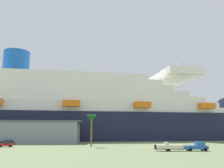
{
  "coord_description": "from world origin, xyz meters",
  "views": [
    {
      "loc": [
        -21.45,
        -76.85,
        4.72
      ],
      "look_at": [
        -5.67,
        29.05,
        24.87
      ],
      "focal_mm": 40.37,
      "sensor_mm": 36.0,
      "label": 1
    }
  ],
  "objects_px": {
    "pickup_truck": "(197,147)",
    "palm_tree": "(92,120)",
    "parked_car_red_hatchback": "(6,144)",
    "small_boat_on_trailer": "(172,147)",
    "parked_car_black_coupe": "(7,142)",
    "cruise_ship": "(74,114)"
  },
  "relations": [
    {
      "from": "small_boat_on_trailer",
      "to": "parked_car_red_hatchback",
      "type": "bearing_deg",
      "value": 152.45
    },
    {
      "from": "small_boat_on_trailer",
      "to": "parked_car_red_hatchback",
      "type": "height_order",
      "value": "small_boat_on_trailer"
    },
    {
      "from": "palm_tree",
      "to": "parked_car_red_hatchback",
      "type": "bearing_deg",
      "value": 174.56
    },
    {
      "from": "cruise_ship",
      "to": "pickup_truck",
      "type": "bearing_deg",
      "value": -68.72
    },
    {
      "from": "small_boat_on_trailer",
      "to": "cruise_ship",
      "type": "bearing_deg",
      "value": 107.2
    },
    {
      "from": "palm_tree",
      "to": "parked_car_black_coupe",
      "type": "bearing_deg",
      "value": 148.04
    },
    {
      "from": "cruise_ship",
      "to": "parked_car_black_coupe",
      "type": "bearing_deg",
      "value": -121.7
    },
    {
      "from": "small_boat_on_trailer",
      "to": "parked_car_red_hatchback",
      "type": "relative_size",
      "value": 2.02
    },
    {
      "from": "palm_tree",
      "to": "parked_car_black_coupe",
      "type": "xyz_separation_m",
      "value": [
        -29.41,
        18.35,
        -7.53
      ]
    },
    {
      "from": "palm_tree",
      "to": "parked_car_red_hatchback",
      "type": "distance_m",
      "value": 27.06
    },
    {
      "from": "cruise_ship",
      "to": "palm_tree",
      "type": "xyz_separation_m",
      "value": [
        5.77,
        -56.62,
        -5.44
      ]
    },
    {
      "from": "pickup_truck",
      "to": "parked_car_black_coupe",
      "type": "xyz_separation_m",
      "value": [
        -53.82,
        39.22,
        -0.21
      ]
    },
    {
      "from": "pickup_truck",
      "to": "parked_car_black_coupe",
      "type": "distance_m",
      "value": 66.6
    },
    {
      "from": "palm_tree",
      "to": "parked_car_red_hatchback",
      "type": "xyz_separation_m",
      "value": [
        -25.87,
        2.46,
        -7.53
      ]
    },
    {
      "from": "small_boat_on_trailer",
      "to": "parked_car_black_coupe",
      "type": "relative_size",
      "value": 1.86
    },
    {
      "from": "parked_car_black_coupe",
      "to": "parked_car_red_hatchback",
      "type": "bearing_deg",
      "value": -77.45
    },
    {
      "from": "pickup_truck",
      "to": "palm_tree",
      "type": "bearing_deg",
      "value": 139.47
    },
    {
      "from": "pickup_truck",
      "to": "parked_car_red_hatchback",
      "type": "relative_size",
      "value": 1.3
    },
    {
      "from": "cruise_ship",
      "to": "parked_car_red_hatchback",
      "type": "xyz_separation_m",
      "value": [
        -20.11,
        -54.16,
        -12.97
      ]
    },
    {
      "from": "pickup_truck",
      "to": "palm_tree",
      "type": "relative_size",
      "value": 0.56
    },
    {
      "from": "pickup_truck",
      "to": "parked_car_red_hatchback",
      "type": "bearing_deg",
      "value": 155.11
    },
    {
      "from": "pickup_truck",
      "to": "parked_car_black_coupe",
      "type": "height_order",
      "value": "pickup_truck"
    }
  ]
}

